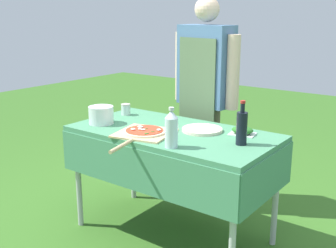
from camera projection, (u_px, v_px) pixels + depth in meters
ground_plane at (173, 234)px, 3.04m from camera, size 12.00×12.00×0.00m
prep_table at (173, 143)px, 2.87m from camera, size 1.41×0.74×0.78m
person_cook at (205, 86)px, 3.33m from camera, size 0.62×0.26×1.67m
pizza_on_peel at (143, 133)px, 2.75m from camera, size 0.41×0.63×0.05m
oil_bottle at (242, 127)px, 2.52m from camera, size 0.07×0.07×0.27m
water_bottle at (171, 129)px, 2.47m from camera, size 0.08×0.08×0.24m
herb_container at (242, 131)px, 2.75m from camera, size 0.19×0.16×0.05m
mixing_tub at (101, 115)px, 3.01m from camera, size 0.18×0.18×0.13m
plate_stack at (202, 130)px, 2.83m from camera, size 0.27×0.27×0.02m
sauce_jar at (126, 110)px, 3.27m from camera, size 0.07×0.07×0.09m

